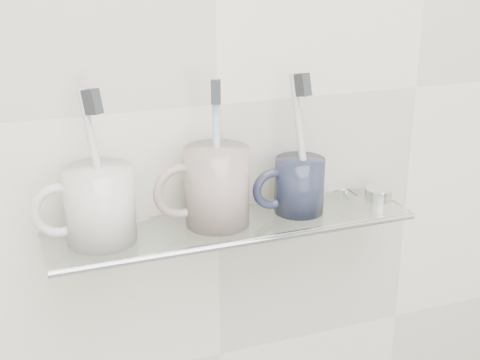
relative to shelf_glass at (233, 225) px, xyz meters
name	(u,v)px	position (x,y,z in m)	size (l,w,h in m)	color
wall_back	(217,105)	(0.00, 0.06, 0.15)	(2.50, 2.50, 0.00)	silver
shelf_glass	(233,225)	(0.00, 0.00, 0.00)	(0.50, 0.12, 0.01)	silver
shelf_rail	(248,242)	(0.00, -0.06, 0.00)	(0.01, 0.01, 0.50)	silver
bracket_left	(72,242)	(-0.21, 0.05, -0.01)	(0.02, 0.02, 0.03)	silver
bracket_right	(351,201)	(0.21, 0.05, -0.01)	(0.02, 0.02, 0.03)	silver
mug_left	(100,205)	(-0.18, 0.00, 0.05)	(0.09, 0.09, 0.10)	silver
mug_left_handle	(59,210)	(-0.23, 0.00, 0.05)	(0.07, 0.07, 0.01)	silver
toothbrush_left	(97,166)	(-0.18, 0.00, 0.10)	(0.01, 0.01, 0.19)	silver
bristles_left	(92,102)	(-0.18, 0.00, 0.19)	(0.01, 0.02, 0.03)	#2B2E32
mug_center	(217,187)	(-0.02, 0.00, 0.06)	(0.09, 0.09, 0.11)	silver
mug_center_handle	(181,191)	(-0.07, 0.00, 0.06)	(0.08, 0.08, 0.01)	silver
toothbrush_center	(217,152)	(-0.02, 0.00, 0.10)	(0.01, 0.01, 0.19)	#AAC1D9
bristles_center	(216,92)	(-0.02, 0.00, 0.19)	(0.01, 0.02, 0.03)	#2B2E32
mug_right	(299,185)	(0.10, 0.00, 0.04)	(0.07, 0.07, 0.08)	#1B2033
mug_right_handle	(273,189)	(0.06, 0.00, 0.04)	(0.06, 0.06, 0.01)	#1B2033
toothbrush_right	(301,143)	(0.10, 0.00, 0.10)	(0.01, 0.01, 0.19)	beige
bristles_right	(303,85)	(0.10, 0.00, 0.19)	(0.01, 0.02, 0.03)	#2B2E32
chrome_cap	(379,194)	(0.23, 0.00, 0.01)	(0.04, 0.04, 0.02)	silver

